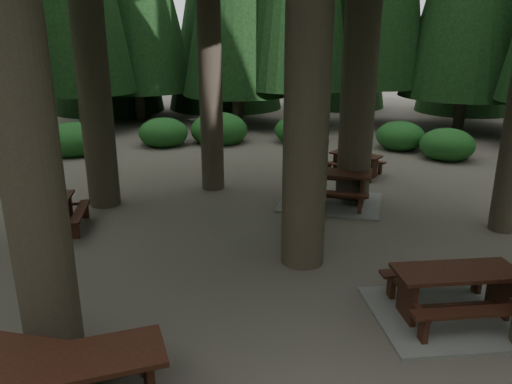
{
  "coord_description": "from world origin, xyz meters",
  "views": [
    {
      "loc": [
        0.14,
        -8.83,
        4.38
      ],
      "look_at": [
        -0.15,
        1.23,
        1.1
      ],
      "focal_mm": 35.0,
      "sensor_mm": 36.0,
      "label": 1
    }
  ],
  "objects_px": {
    "picnic_table_a": "(453,301)",
    "picnic_table_d": "(355,161)",
    "picnic_table_f": "(17,367)",
    "picnic_table_c": "(331,192)",
    "picnic_table_b": "(55,210)",
    "picnic_table_e": "(75,382)"
  },
  "relations": [
    {
      "from": "picnic_table_a",
      "to": "picnic_table_d",
      "type": "xyz_separation_m",
      "value": [
        -0.23,
        8.25,
        0.16
      ]
    },
    {
      "from": "picnic_table_b",
      "to": "picnic_table_d",
      "type": "bearing_deg",
      "value": -68.56
    },
    {
      "from": "picnic_table_d",
      "to": "picnic_table_e",
      "type": "height_order",
      "value": "picnic_table_e"
    },
    {
      "from": "picnic_table_c",
      "to": "picnic_table_f",
      "type": "relative_size",
      "value": 1.59
    },
    {
      "from": "picnic_table_a",
      "to": "picnic_table_c",
      "type": "bearing_deg",
      "value": 95.53
    },
    {
      "from": "picnic_table_b",
      "to": "picnic_table_c",
      "type": "relative_size",
      "value": 0.6
    },
    {
      "from": "picnic_table_f",
      "to": "picnic_table_e",
      "type": "bearing_deg",
      "value": -12.48
    },
    {
      "from": "picnic_table_b",
      "to": "picnic_table_d",
      "type": "relative_size",
      "value": 0.9
    },
    {
      "from": "picnic_table_a",
      "to": "picnic_table_b",
      "type": "relative_size",
      "value": 1.5
    },
    {
      "from": "picnic_table_c",
      "to": "picnic_table_e",
      "type": "height_order",
      "value": "picnic_table_e"
    },
    {
      "from": "picnic_table_a",
      "to": "picnic_table_c",
      "type": "height_order",
      "value": "picnic_table_c"
    },
    {
      "from": "picnic_table_f",
      "to": "picnic_table_a",
      "type": "bearing_deg",
      "value": 29.36
    },
    {
      "from": "picnic_table_b",
      "to": "picnic_table_d",
      "type": "xyz_separation_m",
      "value": [
        7.59,
        4.77,
        -0.01
      ]
    },
    {
      "from": "picnic_table_d",
      "to": "picnic_table_f",
      "type": "bearing_deg",
      "value": -84.52
    },
    {
      "from": "picnic_table_c",
      "to": "picnic_table_e",
      "type": "xyz_separation_m",
      "value": [
        -3.8,
        -7.9,
        0.28
      ]
    },
    {
      "from": "picnic_table_a",
      "to": "picnic_table_f",
      "type": "height_order",
      "value": "picnic_table_a"
    },
    {
      "from": "picnic_table_e",
      "to": "picnic_table_f",
      "type": "distance_m",
      "value": 0.94
    },
    {
      "from": "picnic_table_b",
      "to": "picnic_table_d",
      "type": "height_order",
      "value": "picnic_table_b"
    },
    {
      "from": "picnic_table_b",
      "to": "picnic_table_f",
      "type": "height_order",
      "value": "picnic_table_f"
    },
    {
      "from": "picnic_table_a",
      "to": "picnic_table_b",
      "type": "height_order",
      "value": "picnic_table_a"
    },
    {
      "from": "picnic_table_e",
      "to": "picnic_table_a",
      "type": "bearing_deg",
      "value": 4.89
    },
    {
      "from": "picnic_table_a",
      "to": "picnic_table_d",
      "type": "bearing_deg",
      "value": 83.7
    }
  ]
}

